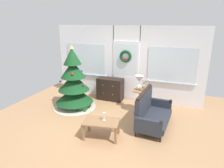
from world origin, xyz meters
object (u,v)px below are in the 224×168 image
object	(u,v)px
dresser_cabinet	(110,89)
side_table	(140,96)
table_lamp	(139,81)
wine_glass	(104,115)
gift_box	(83,107)
settee_sofa	(151,113)
flower_vase	(143,88)
christmas_tree	(74,85)
coffee_table	(101,123)

from	to	relation	value
dresser_cabinet	side_table	size ratio (longest dim) A/B	1.31
table_lamp	wine_glass	bearing A→B (deg)	-103.77
table_lamp	gift_box	world-z (taller)	table_lamp
settee_sofa	flower_vase	world-z (taller)	flower_vase
side_table	wine_glass	distance (m)	1.75
christmas_tree	settee_sofa	distance (m)	2.57
dresser_cabinet	gift_box	world-z (taller)	dresser_cabinet
coffee_table	gift_box	bearing A→B (deg)	133.78
table_lamp	flower_vase	world-z (taller)	table_lamp
coffee_table	wine_glass	xyz separation A→B (m)	(0.05, 0.06, 0.21)
side_table	table_lamp	world-z (taller)	table_lamp
christmas_tree	table_lamp	size ratio (longest dim) A/B	4.57
coffee_table	side_table	bearing A→B (deg)	72.90
wine_glass	settee_sofa	bearing A→B (deg)	44.22
side_table	wine_glass	world-z (taller)	side_table
dresser_cabinet	wine_glass	bearing A→B (deg)	-72.38
side_table	gift_box	distance (m)	1.79
dresser_cabinet	wine_glass	xyz separation A→B (m)	(0.73, -2.30, 0.18)
wine_glass	table_lamp	bearing A→B (deg)	76.23
settee_sofa	wine_glass	bearing A→B (deg)	-135.78
settee_sofa	table_lamp	bearing A→B (deg)	122.91
dresser_cabinet	wine_glass	distance (m)	2.42
wine_glass	gift_box	world-z (taller)	wine_glass
christmas_tree	gift_box	distance (m)	0.77
table_lamp	christmas_tree	bearing A→B (deg)	-167.43
flower_vase	coffee_table	bearing A→B (deg)	-110.71
christmas_tree	dresser_cabinet	distance (m)	1.37
side_table	wine_glass	bearing A→B (deg)	-105.99
christmas_tree	flower_vase	bearing A→B (deg)	9.09
table_lamp	wine_glass	size ratio (longest dim) A/B	2.26
coffee_table	dresser_cabinet	bearing A→B (deg)	105.97
dresser_cabinet	gift_box	distance (m)	1.30
flower_vase	wine_glass	size ratio (longest dim) A/B	1.79
christmas_tree	side_table	distance (m)	2.11
table_lamp	gift_box	size ratio (longest dim) A/B	1.97
wine_glass	coffee_table	bearing A→B (deg)	-131.18
christmas_tree	table_lamp	bearing A→B (deg)	12.57
dresser_cabinet	side_table	distance (m)	1.36
side_table	settee_sofa	bearing A→B (deg)	-58.93
wine_glass	side_table	bearing A→B (deg)	74.01
christmas_tree	side_table	world-z (taller)	christmas_tree
coffee_table	table_lamp	bearing A→B (deg)	75.05
dresser_cabinet	side_table	xyz separation A→B (m)	(1.21, -0.62, 0.10)
coffee_table	gift_box	distance (m)	1.63
christmas_tree	side_table	bearing A→B (deg)	11.14
dresser_cabinet	settee_sofa	xyz separation A→B (m)	(1.67, -1.38, -0.01)
flower_vase	coffee_table	distance (m)	1.85
wine_glass	flower_vase	bearing A→B (deg)	70.25
table_lamp	wine_glass	world-z (taller)	table_lamp
coffee_table	gift_box	size ratio (longest dim) A/B	4.11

